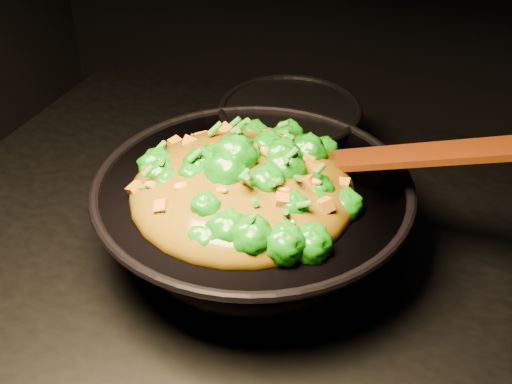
% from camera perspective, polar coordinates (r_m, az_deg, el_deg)
% --- Properties ---
extents(wok, '(0.41, 0.41, 0.11)m').
position_cam_1_polar(wok, '(0.96, -0.24, -2.36)').
color(wok, black).
rests_on(wok, stovetop).
extents(stir_fry, '(0.36, 0.36, 0.10)m').
position_cam_1_polar(stir_fry, '(0.88, -1.09, 2.31)').
color(stir_fry, '#137908').
rests_on(stir_fry, wok).
extents(spatula, '(0.31, 0.08, 0.13)m').
position_cam_1_polar(spatula, '(0.90, 11.30, 2.81)').
color(spatula, '#381307').
rests_on(spatula, wok).
extents(back_pot, '(0.25, 0.25, 0.12)m').
position_cam_1_polar(back_pot, '(1.12, 2.66, 4.23)').
color(back_pot, black).
rests_on(back_pot, stovetop).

